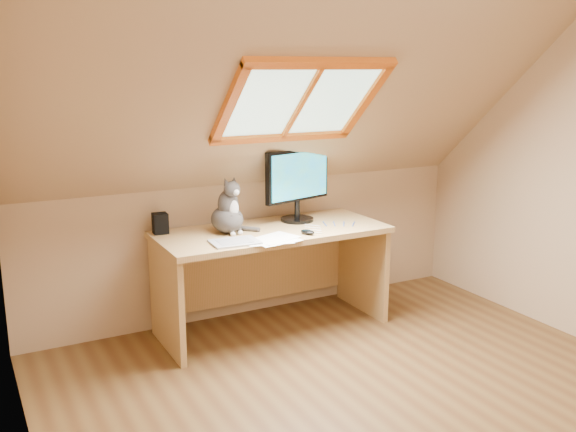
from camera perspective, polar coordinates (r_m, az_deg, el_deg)
ground at (r=3.65m, az=9.37°, el=-17.13°), size 3.50×3.50×0.00m
room_shell at (r=3.11m, az=11.39°, el=5.53°), size 3.52×3.52×2.41m
desk at (r=4.57m, az=-1.84°, el=-3.71°), size 1.60×0.70×0.73m
monitor at (r=4.62m, az=0.86°, el=3.19°), size 0.56×0.24×0.52m
cat at (r=4.34m, az=-5.37°, el=0.30°), size 0.27×0.30×0.39m
desk_speaker at (r=4.40m, az=-11.29°, el=-0.65°), size 0.10×0.10×0.14m
graphics_tablet at (r=4.11m, az=-4.75°, el=-2.33°), size 0.31×0.23×0.01m
mouse at (r=4.30m, az=1.75°, el=-1.43°), size 0.10×0.12×0.03m
papers at (r=4.18m, az=-1.13°, el=-2.09°), size 0.35×0.30×0.01m
cables at (r=4.53m, az=3.68°, el=-0.88°), size 0.51×0.26×0.01m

